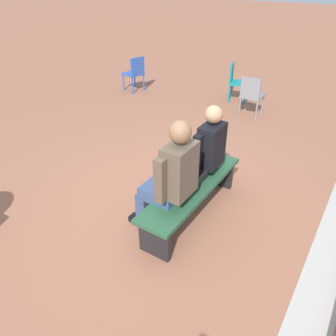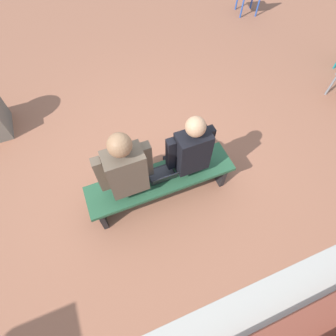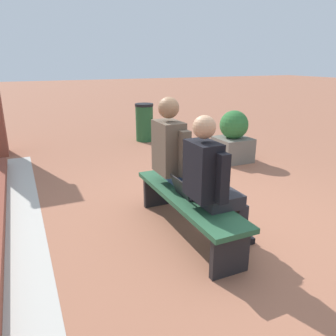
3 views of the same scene
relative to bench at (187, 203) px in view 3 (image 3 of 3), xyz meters
name	(u,v)px [view 3 (image 3 of 3)]	position (x,y,z in m)	size (l,w,h in m)	color
ground_plane	(212,224)	(0.05, -0.35, -0.35)	(60.00, 60.00, 0.00)	#9E6047
concrete_strip	(29,270)	(0.00, 1.61, -0.35)	(7.80, 0.40, 0.01)	#B7B2A8
bench	(187,203)	(0.00, 0.00, 0.00)	(1.80, 0.44, 0.45)	#285638
person_student	(212,181)	(-0.36, -0.07, 0.36)	(0.54, 0.68, 1.34)	#232328
person_adult	(178,157)	(0.39, -0.07, 0.40)	(0.59, 0.75, 1.43)	#384C75
laptop	(187,191)	(-0.02, 0.01, 0.15)	(0.32, 0.29, 0.21)	black
planter	(233,138)	(2.05, -2.04, 0.08)	(0.60, 0.60, 0.94)	#6B665B
litter_bin	(144,122)	(4.25, -1.12, 0.08)	(0.42, 0.42, 0.86)	#23562D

